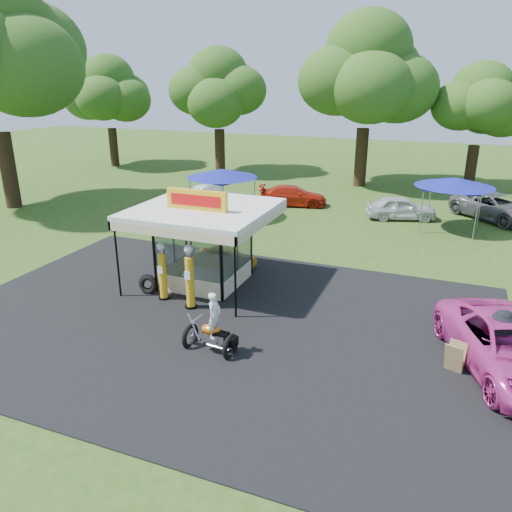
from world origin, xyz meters
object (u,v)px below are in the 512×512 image
object	(u,v)px
spectator_east_a	(500,339)
bg_car_d	(497,207)
tent_west	(222,174)
tent_east	(455,183)
pink_sedan	(510,347)
bg_car_c	(401,208)
bg_car_a	(210,197)
gas_pump_right	(190,278)
gas_pump_left	(163,272)
a_frame_sign	(455,358)
kiosk_car	(227,256)
bg_car_b	(293,196)
gas_station_kiosk	(204,244)
motorcycle	(213,328)

from	to	relation	value
spectator_east_a	bg_car_d	world-z (taller)	spectator_east_a
tent_west	tent_east	world-z (taller)	tent_east
pink_sedan	bg_car_c	xyz separation A→B (m)	(-5.01, 16.41, -0.11)
bg_car_a	gas_pump_right	bearing A→B (deg)	-167.01
gas_pump_left	gas_pump_right	distance (m)	1.43
tent_east	a_frame_sign	bearing A→B (deg)	-87.75
spectator_east_a	bg_car_d	distance (m)	18.16
kiosk_car	bg_car_a	xyz separation A→B (m)	(-5.88, 9.93, 0.21)
kiosk_car	spectator_east_a	xyz separation A→B (m)	(11.31, -4.71, 0.46)
a_frame_sign	bg_car_c	bearing A→B (deg)	120.50
bg_car_b	bg_car_d	distance (m)	12.87
bg_car_d	tent_west	size ratio (longest dim) A/B	1.32
gas_pump_right	bg_car_a	size ratio (longest dim) A/B	0.62
a_frame_sign	tent_west	size ratio (longest dim) A/B	0.22
kiosk_car	bg_car_a	bearing A→B (deg)	30.61
gas_station_kiosk	gas_pump_right	world-z (taller)	gas_station_kiosk
a_frame_sign	tent_west	distance (m)	19.47
a_frame_sign	bg_car_b	bearing A→B (deg)	140.02
gas_pump_left	bg_car_c	bearing A→B (deg)	64.98
a_frame_sign	bg_car_a	distance (m)	22.26
gas_station_kiosk	bg_car_c	bearing A→B (deg)	64.28
gas_pump_left	pink_sedan	xyz separation A→B (m)	(12.37, -0.65, -0.33)
gas_station_kiosk	gas_pump_left	bearing A→B (deg)	-110.27
spectator_east_a	bg_car_b	distance (m)	20.86
bg_car_b	motorcycle	bearing A→B (deg)	177.67
pink_sedan	bg_car_b	world-z (taller)	pink_sedan
bg_car_a	kiosk_car	bearing A→B (deg)	-160.43
a_frame_sign	tent_east	world-z (taller)	tent_east
tent_east	bg_car_c	bearing A→B (deg)	155.30
bg_car_c	tent_west	world-z (taller)	tent_west
bg_car_a	bg_car_c	world-z (taller)	bg_car_c
kiosk_car	gas_pump_right	bearing A→B (deg)	-172.43
spectator_east_a	bg_car_b	xyz separation A→B (m)	(-12.04, 17.03, -0.26)
spectator_east_a	bg_car_c	size ratio (longest dim) A/B	0.44
bg_car_b	bg_car_d	xyz separation A→B (m)	(12.82, 1.11, 0.13)
motorcycle	kiosk_car	world-z (taller)	motorcycle
gas_station_kiosk	bg_car_d	size ratio (longest dim) A/B	0.94
bg_car_c	tent_east	xyz separation A→B (m)	(2.90, -1.33, 2.05)
motorcycle	tent_west	world-z (taller)	tent_west
gas_station_kiosk	a_frame_sign	size ratio (longest dim) A/B	5.65
gas_pump_left	bg_car_b	xyz separation A→B (m)	(0.04, 16.63, -0.48)
gas_station_kiosk	spectator_east_a	bearing A→B (deg)	-12.51
gas_pump_right	gas_station_kiosk	bearing A→B (deg)	104.25
tent_west	tent_east	distance (m)	13.58
gas_station_kiosk	tent_east	world-z (taller)	gas_station_kiosk
bg_car_d	tent_west	xyz separation A→B (m)	(-15.99, -5.65, 1.96)
gas_pump_left	kiosk_car	size ratio (longest dim) A/B	0.85
gas_pump_left	spectator_east_a	xyz separation A→B (m)	(12.09, -0.40, -0.22)
pink_sedan	bg_car_a	xyz separation A→B (m)	(-17.46, 14.90, -0.14)
spectator_east_a	bg_car_c	distance (m)	16.84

